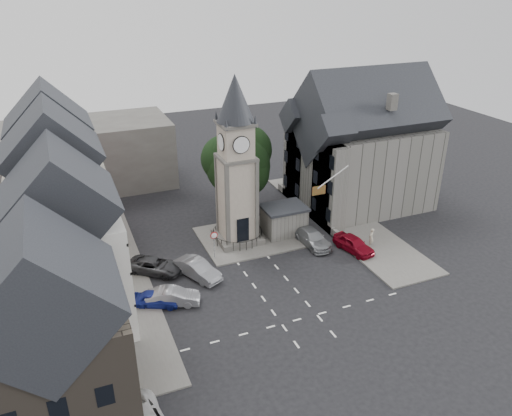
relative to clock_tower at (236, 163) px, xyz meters
name	(u,v)px	position (x,y,z in m)	size (l,w,h in m)	color
ground	(270,282)	(0.00, -7.99, -8.12)	(120.00, 120.00, 0.00)	black
pavement_west	(111,276)	(-12.50, -1.99, -8.05)	(6.00, 30.00, 0.14)	#595651
pavement_east	(342,219)	(12.00, 0.01, -8.05)	(6.00, 26.00, 0.14)	#595651
central_island	(252,237)	(1.50, 0.01, -8.04)	(10.00, 8.00, 0.16)	#595651
road_markings	(299,319)	(0.00, -13.49, -8.12)	(20.00, 8.00, 0.01)	silver
clock_tower	(236,163)	(0.00, 0.00, 0.00)	(4.86, 4.86, 16.25)	#4C4944
stone_shelter	(284,220)	(4.80, -0.49, -6.57)	(4.30, 3.30, 3.08)	#616059
town_tree	(238,156)	(2.00, 5.01, -1.15)	(7.20, 7.20, 10.80)	black
warning_sign_post	(214,240)	(-3.20, -2.56, -6.09)	(0.70, 0.19, 2.85)	black
terrace_pink	(57,173)	(-15.50, 8.01, -1.54)	(8.10, 7.60, 12.80)	pink
terrace_cream	(61,205)	(-15.50, 0.01, -1.54)	(8.10, 7.60, 12.80)	#F0E7C9
terrace_tudor	(68,255)	(-15.50, -7.99, -1.93)	(8.10, 7.60, 12.00)	silver
building_sw_stone	(53,352)	(-17.00, -16.99, -2.77)	(8.60, 7.60, 10.40)	#453C33
backdrop_west	(86,156)	(-12.00, 20.01, -4.12)	(20.00, 10.00, 8.00)	#4C4944
east_building	(360,152)	(15.59, 3.01, -1.86)	(14.40, 11.40, 12.60)	#616059
east_boundary_wall	(310,213)	(9.20, 2.01, -7.67)	(0.40, 16.00, 0.90)	#616059
flagpole	(333,177)	(8.00, -3.99, -1.12)	(3.68, 0.10, 2.74)	white
car_west_blue	(156,299)	(-9.70, -7.56, -7.49)	(1.50, 3.72, 1.27)	navy
car_west_silver	(173,297)	(-8.44, -7.90, -7.42)	(1.48, 4.25, 1.40)	gray
car_west_grey	(155,266)	(-8.78, -2.70, -7.44)	(2.24, 4.86, 1.35)	#323234
car_island_silver	(198,269)	(-5.50, -4.83, -7.35)	(1.63, 4.68, 1.54)	gray
car_island_east	(312,238)	(6.43, -3.49, -7.39)	(2.04, 5.02, 1.46)	gray
car_east_red	(354,244)	(9.47, -6.15, -7.37)	(1.78, 4.41, 1.50)	maroon
pedestrian	(371,237)	(11.50, -5.99, -7.17)	(0.69, 0.46, 1.90)	#ACA58E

